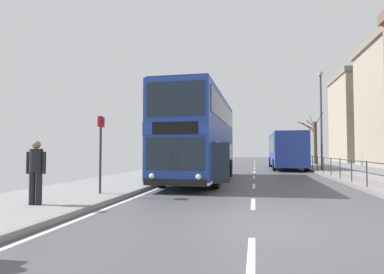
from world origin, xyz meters
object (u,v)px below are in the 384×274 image
(street_lamp_far_side, at_px, (321,113))
(background_building_01, at_px, (371,117))
(pedestrian_companion, at_px, (36,168))
(double_decker_bus_main, at_px, (201,137))
(background_bus_far_lane, at_px, (286,150))
(bus_stop_sign_near, at_px, (101,145))
(bare_tree_far_00, at_px, (315,141))

(street_lamp_far_side, height_order, background_building_01, background_building_01)
(pedestrian_companion, bearing_deg, double_decker_bus_main, 70.86)
(background_bus_far_lane, xyz_separation_m, background_building_01, (13.17, 18.75, 4.50))
(double_decker_bus_main, bearing_deg, bus_stop_sign_near, -111.03)
(double_decker_bus_main, distance_m, bus_stop_sign_near, 6.74)
(pedestrian_companion, distance_m, background_building_01, 45.88)
(double_decker_bus_main, height_order, bus_stop_sign_near, double_decker_bus_main)
(double_decker_bus_main, bearing_deg, bare_tree_far_00, 65.15)
(street_lamp_far_side, xyz_separation_m, bare_tree_far_00, (1.31, 10.25, -1.86))
(pedestrian_companion, distance_m, street_lamp_far_side, 21.32)
(double_decker_bus_main, bearing_deg, pedestrian_companion, -109.14)
(bare_tree_far_00, height_order, background_building_01, background_building_01)
(street_lamp_far_side, distance_m, background_building_01, 24.64)
(bus_stop_sign_near, height_order, bare_tree_far_00, bare_tree_far_00)
(bare_tree_far_00, bearing_deg, double_decker_bus_main, -114.85)
(bus_stop_sign_near, relative_size, street_lamp_far_side, 0.35)
(double_decker_bus_main, xyz_separation_m, street_lamp_far_side, (7.77, 9.36, 2.19))
(background_bus_far_lane, xyz_separation_m, pedestrian_companion, (-8.46, -21.39, -0.57))
(bus_stop_sign_near, bearing_deg, background_building_01, 60.86)
(double_decker_bus_main, relative_size, street_lamp_far_side, 1.43)
(double_decker_bus_main, distance_m, street_lamp_far_side, 12.36)
(background_building_01, bearing_deg, background_bus_far_lane, -125.08)
(pedestrian_companion, height_order, background_building_01, background_building_01)
(double_decker_bus_main, xyz_separation_m, bus_stop_sign_near, (-2.41, -6.27, -0.53))
(background_bus_far_lane, distance_m, bus_stop_sign_near, 20.52)
(background_bus_far_lane, bearing_deg, street_lamp_far_side, -54.92)
(background_bus_far_lane, relative_size, background_building_01, 0.82)
(background_building_01, bearing_deg, double_decker_bus_main, -120.62)
(background_bus_far_lane, relative_size, pedestrian_companion, 5.86)
(bus_stop_sign_near, bearing_deg, pedestrian_companion, -104.10)
(bus_stop_sign_near, xyz_separation_m, bare_tree_far_00, (11.49, 25.88, 0.86))
(street_lamp_far_side, bearing_deg, background_bus_far_lane, 125.08)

